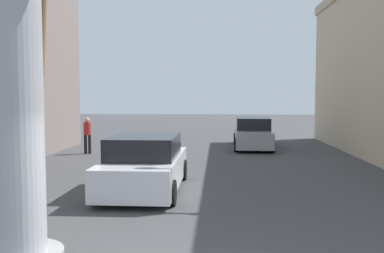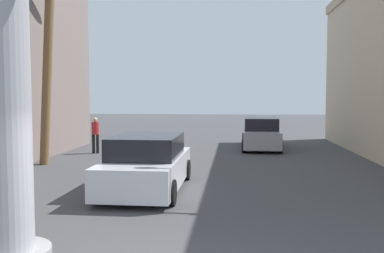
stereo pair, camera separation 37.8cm
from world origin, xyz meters
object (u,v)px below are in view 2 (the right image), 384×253
object	(u,v)px
car_far	(261,134)
pedestrian_far_left	(95,132)
car_lead	(147,164)
palm_tree_mid_left	(46,41)

from	to	relation	value
car_far	pedestrian_far_left	xyz separation A→B (m)	(-7.75, -2.60, 0.24)
car_lead	pedestrian_far_left	world-z (taller)	pedestrian_far_left
car_lead	palm_tree_mid_left	bearing A→B (deg)	138.62
car_far	palm_tree_mid_left	xyz separation A→B (m)	(-8.58, -5.81, 4.02)
pedestrian_far_left	palm_tree_mid_left	bearing A→B (deg)	-104.38
car_lead	palm_tree_mid_left	size ratio (longest dim) A/B	0.61
palm_tree_mid_left	pedestrian_far_left	size ratio (longest dim) A/B	4.58
car_lead	pedestrian_far_left	bearing A→B (deg)	118.03
car_far	palm_tree_mid_left	bearing A→B (deg)	-145.88
car_lead	pedestrian_far_left	distance (m)	8.40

